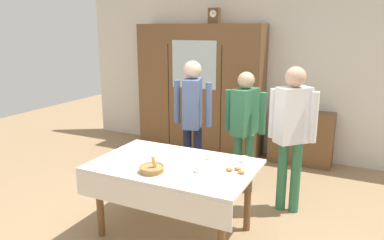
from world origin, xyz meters
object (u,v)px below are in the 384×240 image
at_px(bookshelf_low, 301,138).
at_px(tea_cup_mid_right, 199,170).
at_px(wall_cabinet, 200,89).
at_px(person_near_right_end, 292,126).
at_px(mantel_clock, 214,16).
at_px(spoon_back_edge, 152,147).
at_px(tea_cup_center, 244,160).
at_px(spoon_near_right, 166,158).
at_px(book_stack, 303,110).
at_px(person_behind_table_right, 192,112).
at_px(dining_table, 173,175).
at_px(pastry_plate, 235,172).
at_px(bread_basket, 152,168).
at_px(person_beside_shelf, 245,121).
at_px(tea_cup_mid_left, 211,157).

xyz_separation_m(bookshelf_low, tea_cup_mid_right, (-0.48, -2.71, 0.37)).
relative_size(wall_cabinet, person_near_right_end, 1.30).
relative_size(mantel_clock, spoon_back_edge, 2.02).
bearing_deg(tea_cup_center, spoon_near_right, -163.59).
xyz_separation_m(wall_cabinet, bookshelf_low, (1.69, 0.05, -0.65)).
bearing_deg(bookshelf_low, spoon_back_edge, -119.02).
bearing_deg(book_stack, spoon_back_edge, -119.02).
xyz_separation_m(spoon_back_edge, person_behind_table_right, (0.13, 0.75, 0.25)).
height_order(dining_table, pastry_plate, pastry_plate).
distance_m(mantel_clock, tea_cup_center, 2.95).
bearing_deg(tea_cup_center, book_stack, 85.41).
distance_m(wall_cabinet, bread_basket, 2.96).
distance_m(dining_table, tea_cup_center, 0.72).
height_order(tea_cup_center, tea_cup_mid_right, same).
distance_m(book_stack, person_behind_table_right, 1.89).
bearing_deg(spoon_near_right, pastry_plate, -5.66).
height_order(mantel_clock, book_stack, mantel_clock).
xyz_separation_m(dining_table, tea_cup_center, (0.61, 0.36, 0.13)).
bearing_deg(bookshelf_low, book_stack, 0.00).
height_order(book_stack, tea_cup_mid_right, book_stack).
height_order(tea_cup_center, spoon_back_edge, tea_cup_center).
height_order(bookshelf_low, person_beside_shelf, person_beside_shelf).
distance_m(wall_cabinet, tea_cup_mid_left, 2.60).
bearing_deg(person_beside_shelf, person_near_right_end, -23.84).
bearing_deg(spoon_back_edge, person_beside_shelf, 50.15).
xyz_separation_m(mantel_clock, pastry_plate, (1.28, -2.53, -1.47)).
xyz_separation_m(mantel_clock, spoon_near_right, (0.51, -2.46, -1.48)).
bearing_deg(bread_basket, person_behind_table_right, 100.22).
xyz_separation_m(dining_table, bread_basket, (-0.08, -0.24, 0.14)).
xyz_separation_m(mantel_clock, tea_cup_mid_left, (0.93, -2.30, -1.45)).
bearing_deg(wall_cabinet, bookshelf_low, 1.71).
height_order(dining_table, tea_cup_mid_left, tea_cup_mid_left).
bearing_deg(pastry_plate, book_stack, 86.24).
bearing_deg(tea_cup_mid_left, pastry_plate, -33.78).
bearing_deg(book_stack, spoon_near_right, -110.58).
bearing_deg(spoon_near_right, person_near_right_end, 39.42).
bearing_deg(person_beside_shelf, bread_basket, -104.11).
bearing_deg(person_near_right_end, wall_cabinet, 139.44).
bearing_deg(tea_cup_mid_right, wall_cabinet, 114.54).
bearing_deg(tea_cup_center, wall_cabinet, 124.05).
bearing_deg(tea_cup_mid_right, person_near_right_end, 60.65).
xyz_separation_m(bookshelf_low, person_behind_table_right, (-1.12, -1.51, 0.60)).
bearing_deg(spoon_back_edge, pastry_plate, -16.48).
distance_m(dining_table, person_behind_table_right, 1.23).
xyz_separation_m(tea_cup_mid_right, spoon_near_right, (-0.47, 0.21, -0.02)).
distance_m(tea_cup_center, person_behind_table_right, 1.24).
relative_size(spoon_near_right, person_beside_shelf, 0.08).
relative_size(mantel_clock, person_near_right_end, 0.15).
distance_m(dining_table, bread_basket, 0.29).
xyz_separation_m(tea_cup_mid_left, spoon_near_right, (-0.43, -0.15, -0.02)).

